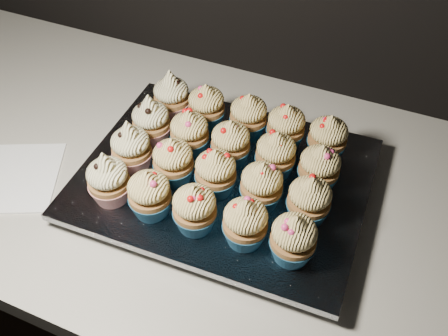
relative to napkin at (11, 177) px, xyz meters
name	(u,v)px	position (x,y,z in m)	size (l,w,h in m)	color
cabinet	(172,295)	(0.19, 0.14, -0.47)	(2.40, 0.60, 0.86)	black
worktop	(153,165)	(0.19, 0.14, -0.02)	(2.44, 0.64, 0.04)	beige
napkin	(11,177)	(0.00, 0.00, 0.00)	(0.15, 0.15, 0.00)	white
baking_tray	(224,185)	(0.33, 0.12, 0.01)	(0.41, 0.31, 0.02)	black
foil_lining	(224,178)	(0.33, 0.12, 0.03)	(0.44, 0.34, 0.01)	silver
cupcake_0	(108,179)	(0.20, 0.01, 0.07)	(0.06, 0.06, 0.10)	#A21616
cupcake_1	(150,194)	(0.27, 0.01, 0.07)	(0.06, 0.06, 0.08)	#1A567D
cupcake_2	(195,209)	(0.34, 0.01, 0.07)	(0.06, 0.06, 0.08)	#1A567D
cupcake_3	(245,223)	(0.41, 0.01, 0.07)	(0.06, 0.06, 0.08)	#1A567D
cupcake_4	(293,239)	(0.48, 0.02, 0.07)	(0.06, 0.06, 0.08)	#1A567D
cupcake_5	(131,148)	(0.19, 0.08, 0.07)	(0.06, 0.06, 0.10)	#A21616
cupcake_6	(173,161)	(0.27, 0.08, 0.07)	(0.06, 0.06, 0.08)	#1A567D
cupcake_7	(216,172)	(0.33, 0.08, 0.07)	(0.06, 0.06, 0.08)	#1A567D
cupcake_8	(262,185)	(0.41, 0.09, 0.07)	(0.06, 0.06, 0.08)	#1A567D
cupcake_9	(309,200)	(0.48, 0.09, 0.07)	(0.06, 0.06, 0.08)	#1A567D
cupcake_10	(151,121)	(0.19, 0.15, 0.07)	(0.06, 0.06, 0.10)	#A21616
cupcake_11	(190,133)	(0.26, 0.15, 0.07)	(0.06, 0.06, 0.08)	#1A567D
cupcake_12	(231,143)	(0.33, 0.15, 0.07)	(0.06, 0.06, 0.08)	#1A567D
cupcake_13	(276,155)	(0.40, 0.15, 0.07)	(0.06, 0.06, 0.08)	#1A567D
cupcake_14	(319,168)	(0.47, 0.15, 0.07)	(0.06, 0.06, 0.08)	#1A567D
cupcake_15	(172,96)	(0.19, 0.22, 0.07)	(0.06, 0.06, 0.10)	#A21616
cupcake_16	(206,107)	(0.26, 0.22, 0.07)	(0.06, 0.06, 0.08)	#1A567D
cupcake_17	(248,116)	(0.33, 0.22, 0.07)	(0.06, 0.06, 0.08)	#1A567D
cupcake_18	(286,127)	(0.40, 0.22, 0.07)	(0.06, 0.06, 0.08)	#1A567D
cupcake_19	(328,138)	(0.47, 0.22, 0.07)	(0.06, 0.06, 0.08)	#1A567D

